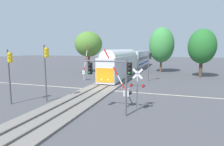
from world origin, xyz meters
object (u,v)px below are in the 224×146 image
traffic_signal_near_right (113,73)px  elm_centre_background (162,45)px  traffic_signal_near_left (9,68)px  oak_behind_train (89,44)px  commuter_train (132,60)px  traffic_signal_far_side (149,61)px  maple_right_background (202,46)px  crossing_signal_mast (137,84)px  traffic_signal_median (46,64)px  crossing_gate_far (84,69)px  crossing_gate_near (124,88)px

traffic_signal_near_right → elm_centre_background: bearing=86.0°
traffic_signal_near_left → elm_centre_background: elm_centre_background is taller
traffic_signal_near_left → oak_behind_train: 26.41m
commuter_train → elm_centre_background: 7.97m
traffic_signal_near_left → traffic_signal_far_side: traffic_signal_near_left is taller
traffic_signal_near_left → traffic_signal_far_side: (11.68, 17.97, -0.24)m
maple_right_background → crossing_signal_mast: bearing=-109.6°
traffic_signal_near_right → oak_behind_train: oak_behind_train is taller
commuter_train → traffic_signal_median: size_ratio=6.93×
traffic_signal_median → maple_right_background: size_ratio=0.63×
traffic_signal_median → traffic_signal_near_right: bearing=-11.6°
maple_right_background → oak_behind_train: (-24.39, 0.34, 0.60)m
traffic_signal_near_right → traffic_signal_median: bearing=168.4°
crossing_signal_mast → crossing_gate_far: bearing=132.1°
traffic_signal_median → crossing_gate_far: bearing=99.5°
crossing_signal_mast → maple_right_background: bearing=70.4°
maple_right_background → oak_behind_train: size_ratio=0.98×
traffic_signal_near_left → traffic_signal_near_right: bearing=1.8°
crossing_gate_near → crossing_gate_far: (-10.53, 12.54, 0.12)m
traffic_signal_near_left → traffic_signal_near_right: 10.72m
traffic_signal_near_left → crossing_gate_near: bearing=13.6°
traffic_signal_median → traffic_signal_far_side: 18.32m
traffic_signal_far_side → elm_centre_background: bearing=85.0°
commuter_train → traffic_signal_near_left: size_ratio=7.52×
traffic_signal_far_side → crossing_gate_near: bearing=-92.2°
traffic_signal_far_side → oak_behind_train: oak_behind_train is taller
crossing_gate_far → elm_centre_background: elm_centre_background is taller
crossing_gate_near → elm_centre_background: bearing=86.5°
crossing_gate_far → elm_centre_background: size_ratio=0.60×
crossing_gate_far → traffic_signal_near_right: bearing=-55.7°
traffic_signal_far_side → elm_centre_background: (1.20, 13.72, 3.03)m
crossing_gate_near → maple_right_background: (9.74, 22.99, 4.19)m
crossing_gate_far → traffic_signal_near_right: (10.15, -14.88, 1.60)m
crossing_gate_near → commuter_train: bearing=100.5°
traffic_signal_median → crossing_gate_near: bearing=4.9°
commuter_train → elm_centre_background: size_ratio=3.92×
traffic_signal_near_left → traffic_signal_median: traffic_signal_median is taller
crossing_signal_mast → elm_centre_background: (0.44, 29.60, 4.07)m
crossing_signal_mast → oak_behind_train: 29.09m
commuter_train → traffic_signal_median: traffic_signal_median is taller
commuter_train → crossing_signal_mast: bearing=-77.1°
traffic_signal_near_right → crossing_gate_near: bearing=80.7°
crossing_gate_near → crossing_gate_far: 16.38m
maple_right_background → crossing_gate_far: bearing=-152.7°
traffic_signal_far_side → traffic_signal_median: bearing=-119.1°
crossing_signal_mast → crossing_gate_near: bearing=156.3°
commuter_train → traffic_signal_near_left: 31.18m
crossing_gate_far → traffic_signal_far_side: size_ratio=1.23×
commuter_train → traffic_signal_median: (-3.12, -28.63, 1.22)m
crossing_gate_near → maple_right_background: 25.32m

